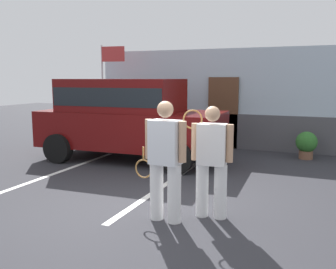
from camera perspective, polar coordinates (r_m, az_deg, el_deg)
name	(u,v)px	position (r m, az deg, el deg)	size (l,w,h in m)	color
ground_plane	(145,212)	(5.91, -3.58, -11.82)	(40.00, 40.00, 0.00)	#2D2D33
parking_stripe_0	(59,172)	(8.62, -16.46, -5.56)	(0.12, 4.40, 0.01)	silver
parking_stripe_1	(165,185)	(7.32, -0.43, -7.72)	(0.12, 4.40, 0.01)	silver
house_frontage	(233,102)	(11.25, 9.92, 5.00)	(8.63, 0.40, 2.93)	silver
parked_suv	(128,115)	(9.44, -6.23, 3.01)	(4.67, 2.31, 2.05)	#590C0C
tennis_player_man	(165,160)	(5.31, -0.47, -3.95)	(0.90, 0.31, 1.75)	white
tennis_player_woman	(211,160)	(5.49, 6.70, -3.93)	(0.76, 0.29, 1.67)	white
potted_plant_by_porch	(306,144)	(10.19, 20.53, -1.34)	(0.54, 0.54, 0.71)	brown
flag_pole	(108,76)	(11.68, -9.29, 8.82)	(0.80, 0.09, 3.07)	silver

